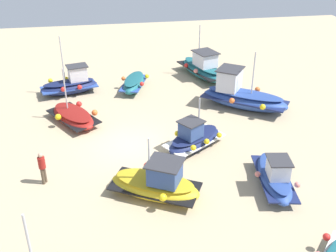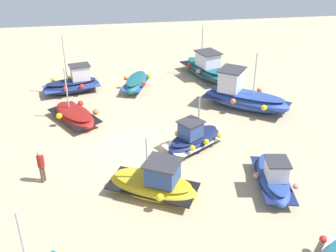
% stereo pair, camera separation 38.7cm
% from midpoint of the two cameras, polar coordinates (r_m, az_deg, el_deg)
% --- Properties ---
extents(ground_plane, '(53.85, 53.85, 0.00)m').
position_cam_midpoint_polar(ground_plane, '(21.63, -5.69, -2.74)').
color(ground_plane, tan).
extents(fishing_boat_0, '(5.31, 3.20, 3.86)m').
position_cam_midpoint_polar(fishing_boat_0, '(30.57, 4.57, 8.23)').
color(fishing_boat_0, '#1E6670').
rests_on(fishing_boat_0, ground_plane).
extents(fishing_boat_1, '(4.11, 3.40, 3.25)m').
position_cam_midpoint_polar(fishing_boat_1, '(24.38, -13.74, 1.37)').
color(fishing_boat_1, maroon).
rests_on(fishing_boat_1, ground_plane).
extents(fishing_boat_3, '(4.94, 5.65, 3.80)m').
position_cam_midpoint_polar(fishing_boat_3, '(25.85, 10.08, 4.21)').
color(fishing_boat_3, '#2D4C9E').
rests_on(fishing_boat_3, ground_plane).
extents(fishing_boat_4, '(3.69, 2.34, 0.92)m').
position_cam_midpoint_polar(fishing_boat_4, '(28.39, -5.23, 6.10)').
color(fishing_boat_4, '#1E6670').
rests_on(fishing_boat_4, ground_plane).
extents(fishing_boat_5, '(3.19, 3.77, 2.80)m').
position_cam_midpoint_polar(fishing_boat_5, '(21.07, 3.23, -1.78)').
color(fishing_boat_5, navy).
rests_on(fishing_boat_5, ground_plane).
extents(fishing_boat_6, '(3.39, 4.34, 2.89)m').
position_cam_midpoint_polar(fishing_boat_6, '(17.60, -2.27, -8.17)').
color(fishing_boat_6, gold).
rests_on(fishing_boat_6, ground_plane).
extents(fishing_boat_8, '(3.97, 1.97, 1.68)m').
position_cam_midpoint_polar(fishing_boat_8, '(18.74, 14.31, -6.96)').
color(fishing_boat_8, '#2D4C9E').
rests_on(fishing_boat_8, ground_plane).
extents(fishing_boat_9, '(2.54, 4.15, 4.05)m').
position_cam_midpoint_polar(fishing_boat_9, '(28.42, -14.06, 5.72)').
color(fishing_boat_9, navy).
rests_on(fishing_boat_9, ground_plane).
extents(person_walking, '(0.32, 0.32, 1.60)m').
position_cam_midpoint_polar(person_walking, '(19.10, -17.99, -5.42)').
color(person_walking, brown).
rests_on(person_walking, ground_plane).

